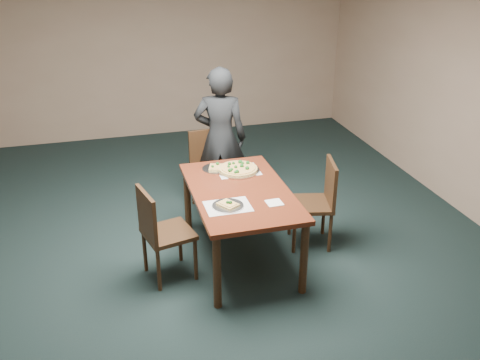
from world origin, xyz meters
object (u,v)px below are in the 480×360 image
object	(u,v)px
chair_far	(210,165)
slice_plate_far	(216,168)
pizza_pan	(238,169)
slice_plate_near	(228,205)
chair_left	(160,229)
chair_right	(319,198)
dining_table	(240,198)
diner	(220,138)

from	to	relation	value
chair_far	slice_plate_far	world-z (taller)	chair_far
pizza_pan	slice_plate_near	world-z (taller)	pizza_pan
pizza_pan	chair_left	bearing A→B (deg)	-147.89
chair_right	pizza_pan	xyz separation A→B (m)	(-0.74, 0.36, 0.26)
dining_table	slice_plate_near	size ratio (longest dim) A/B	5.36
chair_far	pizza_pan	size ratio (longest dim) A/B	2.11
chair_far	pizza_pan	xyz separation A→B (m)	(0.13, -0.75, 0.26)
chair_far	chair_right	bearing A→B (deg)	-56.96
chair_left	dining_table	bearing A→B (deg)	-94.20
chair_far	chair_right	distance (m)	1.41
chair_right	slice_plate_far	distance (m)	1.09
pizza_pan	diner	bearing A→B (deg)	89.45
diner	chair_right	bearing A→B (deg)	140.44
dining_table	chair_left	world-z (taller)	chair_left
chair_right	slice_plate_near	xyz separation A→B (m)	(-1.03, -0.36, 0.25)
chair_right	slice_plate_far	size ratio (longest dim) A/B	3.25
chair_far	pizza_pan	bearing A→B (deg)	-85.12
dining_table	diner	size ratio (longest dim) A/B	0.92
chair_right	diner	distance (m)	1.41
dining_table	chair_right	xyz separation A→B (m)	(0.84, 0.06, -0.14)
pizza_pan	chair_right	bearing A→B (deg)	-26.02
dining_table	chair_left	bearing A→B (deg)	-170.61
dining_table	slice_plate_near	distance (m)	0.37
pizza_pan	dining_table	bearing A→B (deg)	-102.95
diner	slice_plate_far	bearing A→B (deg)	91.03
slice_plate_near	chair_far	bearing A→B (deg)	83.87
pizza_pan	chair_far	bearing A→B (deg)	99.88
slice_plate_near	slice_plate_far	xyz separation A→B (m)	(0.08, 0.83, -0.00)
chair_left	diner	world-z (taller)	diner
slice_plate_far	chair_left	bearing A→B (deg)	-135.59
diner	slice_plate_near	xyz separation A→B (m)	(-0.30, -1.52, -0.05)
diner	slice_plate_near	bearing A→B (deg)	97.18
chair_far	slice_plate_far	xyz separation A→B (m)	(-0.08, -0.65, 0.25)
chair_left	slice_plate_near	bearing A→B (deg)	-119.33
slice_plate_near	pizza_pan	bearing A→B (deg)	68.11
chair_far	chair_left	distance (m)	1.51
diner	slice_plate_far	distance (m)	0.73
diner	slice_plate_near	size ratio (longest dim) A/B	5.84
pizza_pan	slice_plate_near	bearing A→B (deg)	-111.89
diner	chair_far	bearing A→B (deg)	37.77
chair_left	slice_plate_far	distance (m)	0.98
chair_right	slice_plate_near	distance (m)	1.12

